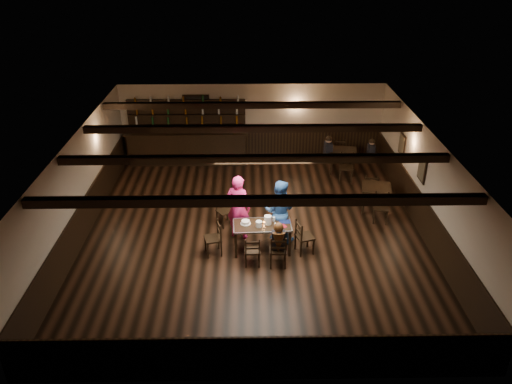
{
  "coord_description": "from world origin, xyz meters",
  "views": [
    {
      "loc": [
        -0.15,
        -11.42,
        7.17
      ],
      "look_at": [
        0.05,
        0.2,
        1.13
      ],
      "focal_mm": 35.0,
      "sensor_mm": 36.0,
      "label": 1
    }
  ],
  "objects_px": {
    "woman_pink": "(238,207)",
    "dining_table": "(262,228)",
    "cake": "(246,222)",
    "bar_counter": "(188,143)",
    "chair_near_right": "(278,249)",
    "man_blue": "(279,211)",
    "chair_near_left": "(252,250)"
  },
  "relations": [
    {
      "from": "chair_near_right",
      "to": "man_blue",
      "type": "bearing_deg",
      "value": 85.96
    },
    {
      "from": "dining_table",
      "to": "chair_near_right",
      "type": "height_order",
      "value": "chair_near_right"
    },
    {
      "from": "chair_near_left",
      "to": "chair_near_right",
      "type": "bearing_deg",
      "value": -5.03
    },
    {
      "from": "dining_table",
      "to": "man_blue",
      "type": "distance_m",
      "value": 0.7
    },
    {
      "from": "woman_pink",
      "to": "cake",
      "type": "distance_m",
      "value": 0.63
    },
    {
      "from": "man_blue",
      "to": "cake",
      "type": "xyz_separation_m",
      "value": [
        -0.86,
        -0.44,
        -0.06
      ]
    },
    {
      "from": "bar_counter",
      "to": "woman_pink",
      "type": "bearing_deg",
      "value": -69.53
    },
    {
      "from": "dining_table",
      "to": "man_blue",
      "type": "height_order",
      "value": "man_blue"
    },
    {
      "from": "woman_pink",
      "to": "dining_table",
      "type": "bearing_deg",
      "value": 154.58
    },
    {
      "from": "chair_near_left",
      "to": "woman_pink",
      "type": "height_order",
      "value": "woman_pink"
    },
    {
      "from": "woman_pink",
      "to": "bar_counter",
      "type": "relative_size",
      "value": 0.42
    },
    {
      "from": "chair_near_right",
      "to": "cake",
      "type": "bearing_deg",
      "value": 134.75
    },
    {
      "from": "dining_table",
      "to": "chair_near_left",
      "type": "distance_m",
      "value": 0.75
    },
    {
      "from": "bar_counter",
      "to": "man_blue",
      "type": "bearing_deg",
      "value": -60.37
    },
    {
      "from": "cake",
      "to": "man_blue",
      "type": "bearing_deg",
      "value": 27.34
    },
    {
      "from": "chair_near_right",
      "to": "woman_pink",
      "type": "height_order",
      "value": "woman_pink"
    },
    {
      "from": "dining_table",
      "to": "woman_pink",
      "type": "height_order",
      "value": "woman_pink"
    },
    {
      "from": "chair_near_left",
      "to": "chair_near_right",
      "type": "distance_m",
      "value": 0.62
    },
    {
      "from": "chair_near_right",
      "to": "man_blue",
      "type": "relative_size",
      "value": 0.5
    },
    {
      "from": "chair_near_left",
      "to": "cake",
      "type": "xyz_separation_m",
      "value": [
        -0.16,
        0.73,
        0.33
      ]
    },
    {
      "from": "chair_near_left",
      "to": "chair_near_right",
      "type": "height_order",
      "value": "chair_near_right"
    },
    {
      "from": "dining_table",
      "to": "cake",
      "type": "distance_m",
      "value": 0.43
    },
    {
      "from": "woman_pink",
      "to": "bar_counter",
      "type": "bearing_deg",
      "value": -47.48
    },
    {
      "from": "dining_table",
      "to": "cake",
      "type": "relative_size",
      "value": 5.7
    },
    {
      "from": "chair_near_left",
      "to": "bar_counter",
      "type": "height_order",
      "value": "bar_counter"
    },
    {
      "from": "cake",
      "to": "woman_pink",
      "type": "bearing_deg",
      "value": 107.06
    },
    {
      "from": "woman_pink",
      "to": "man_blue",
      "type": "xyz_separation_m",
      "value": [
        1.04,
        -0.15,
        -0.04
      ]
    },
    {
      "from": "chair_near_right",
      "to": "bar_counter",
      "type": "relative_size",
      "value": 0.2
    },
    {
      "from": "cake",
      "to": "bar_counter",
      "type": "bearing_deg",
      "value": 110.11
    },
    {
      "from": "dining_table",
      "to": "chair_near_left",
      "type": "relative_size",
      "value": 1.87
    },
    {
      "from": "chair_near_left",
      "to": "woman_pink",
      "type": "distance_m",
      "value": 1.43
    },
    {
      "from": "cake",
      "to": "dining_table",
      "type": "bearing_deg",
      "value": -7.02
    }
  ]
}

